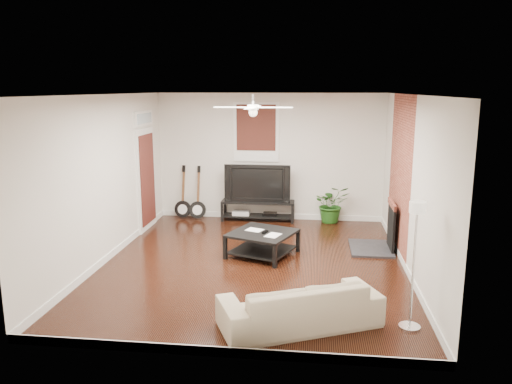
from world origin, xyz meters
The scene contains 14 objects.
room centered at (0.00, 0.00, 1.40)m, with size 5.01×6.01×2.81m.
brick_accent centered at (2.49, 1.00, 1.40)m, with size 0.02×2.20×2.80m, color brown.
fireplace centered at (2.20, 1.00, 0.46)m, with size 0.80×1.10×0.92m, color black.
window_back centered at (-0.30, 2.97, 1.95)m, with size 1.00×0.06×1.30m, color #35160E.
door_left centered at (-2.46, 1.90, 1.25)m, with size 0.08×1.00×2.50m, color white.
tv_stand centered at (-0.24, 2.78, 0.23)m, with size 1.61×0.43×0.45m, color black.
tv centered at (-0.24, 2.80, 0.86)m, with size 1.44×0.19×0.83m, color black.
coffee_table centered at (0.11, 0.45, 0.21)m, with size 1.02×1.02×0.43m, color black.
sofa centered at (0.85, -2.15, 0.29)m, with size 1.97×0.77×0.57m, color tan.
floor_lamp centered at (2.20, -2.05, 0.80)m, with size 0.26×0.26×1.61m, color white, non-canonical shape.
potted_plant centered at (1.38, 2.82, 0.41)m, with size 0.75×0.65×0.83m, color #1E5117.
guitar_left centered at (-1.94, 2.75, 0.61)m, with size 0.38×0.27×1.22m, color black, non-canonical shape.
guitar_right centered at (-1.59, 2.72, 0.61)m, with size 0.38×0.27×1.22m, color black, non-canonical shape.
ceiling_fan centered at (0.00, 0.00, 2.60)m, with size 1.24×1.24×0.32m, color white, non-canonical shape.
Camera 1 is at (0.98, -7.90, 2.90)m, focal length 34.91 mm.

